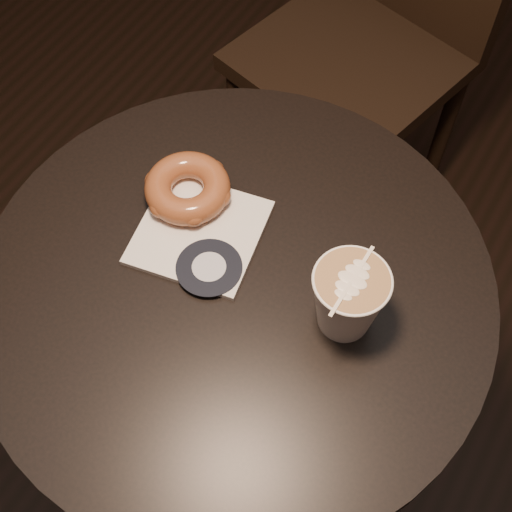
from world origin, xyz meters
name	(u,v)px	position (x,y,z in m)	size (l,w,h in m)	color
cafe_table	(238,342)	(0.00, 0.00, 0.55)	(0.70, 0.70, 0.75)	black
pastry_bag	(199,232)	(-0.08, 0.04, 0.75)	(0.16, 0.16, 0.01)	silver
doughnut	(187,188)	(-0.13, 0.08, 0.78)	(0.12, 0.12, 0.04)	brown
latte_cup	(348,300)	(0.15, 0.03, 0.80)	(0.10, 0.10, 0.11)	white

